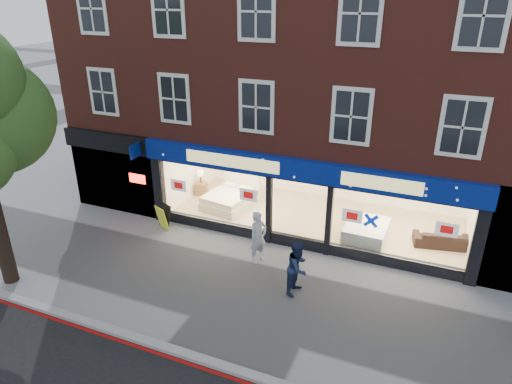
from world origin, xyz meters
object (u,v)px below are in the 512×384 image
Objects in this scene: pedestrian_blue at (298,267)px; a_board at (164,217)px; display_bed at (231,198)px; sofa at (442,239)px; mattress_stack at (366,233)px; pedestrian_grey at (258,237)px.

a_board is at bearing 80.81° from pedestrian_blue.
display_bed is 8.08m from sofa.
display_bed is at bearing 83.31° from a_board.
display_bed is at bearing 171.65° from mattress_stack.
display_bed is 1.37× the size of pedestrian_blue.
pedestrian_grey reaches higher than display_bed.
display_bed is 5.68m from mattress_stack.
pedestrian_grey reaches higher than pedestrian_blue.
pedestrian_grey is 1.07× the size of pedestrian_blue.
pedestrian_blue is (5.81, -1.84, 0.37)m from a_board.
a_board is 6.11m from pedestrian_blue.
a_board reaches higher than mattress_stack.
pedestrian_grey reaches higher than mattress_stack.
display_bed reaches higher than a_board.
pedestrian_blue is at bearing 7.23° from a_board.
display_bed is 1.22× the size of sofa.
sofa is 6.38m from pedestrian_grey.
sofa is 1.13× the size of pedestrian_blue.
sofa is 9.93m from a_board.
display_bed reaches higher than sofa.
mattress_stack is at bearing 38.17° from a_board.
sofa is at bearing 16.57° from mattress_stack.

